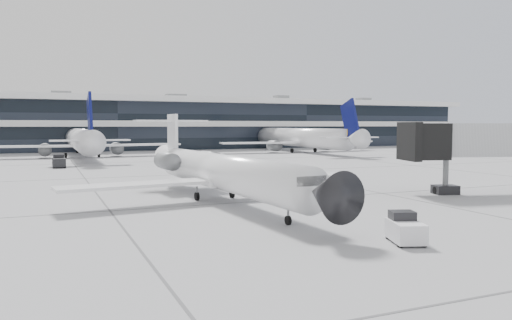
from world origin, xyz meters
name	(u,v)px	position (x,y,z in m)	size (l,w,h in m)	color
ground	(262,201)	(0.00, 0.00, 0.00)	(220.00, 220.00, 0.00)	#939395
terminal	(111,126)	(0.00, 82.00, 5.00)	(170.00, 22.00, 10.00)	black
bg_jet_center	(82,157)	(-8.00, 55.00, 0.00)	(32.00, 40.00, 9.60)	white
bg_jet_right	(299,152)	(32.00, 55.00, 0.00)	(32.00, 40.00, 9.60)	white
regional_jet	(220,171)	(-2.58, 1.14, 2.09)	(21.27, 26.57, 6.13)	white
baggage_tug	(405,229)	(1.03, -13.46, 0.60)	(1.88, 2.39, 1.33)	white
traffic_cone	(208,179)	(0.22, 12.78, 0.24)	(0.45, 0.45, 0.51)	#DD600B
far_tug	(59,162)	(-11.97, 34.45, 0.72)	(1.54, 2.55, 1.61)	black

